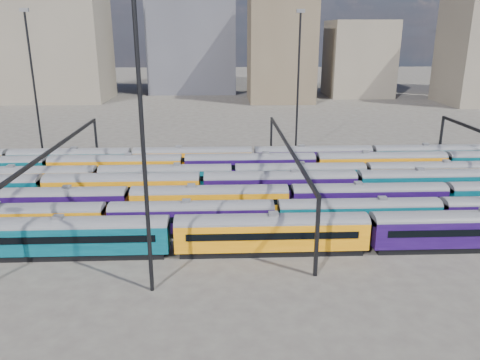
{
  "coord_description": "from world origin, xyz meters",
  "views": [
    {
      "loc": [
        1.27,
        -59.01,
        22.01
      ],
      "look_at": [
        3.78,
        0.6,
        3.0
      ],
      "focal_mm": 35.0,
      "sensor_mm": 36.0,
      "label": 1
    }
  ],
  "objects_px": {
    "rake_0": "(271,229)",
    "rake_1": "(192,214)",
    "rake_2": "(129,199)",
    "mast_2": "(142,137)"
  },
  "relations": [
    {
      "from": "rake_0",
      "to": "rake_1",
      "type": "bearing_deg",
      "value": 149.29
    },
    {
      "from": "rake_1",
      "to": "mast_2",
      "type": "distance_m",
      "value": 16.9
    },
    {
      "from": "rake_0",
      "to": "rake_1",
      "type": "distance_m",
      "value": 9.79
    },
    {
      "from": "rake_2",
      "to": "mast_2",
      "type": "distance_m",
      "value": 21.09
    },
    {
      "from": "rake_2",
      "to": "mast_2",
      "type": "bearing_deg",
      "value": -73.61
    },
    {
      "from": "rake_0",
      "to": "rake_2",
      "type": "distance_m",
      "value": 19.16
    },
    {
      "from": "rake_0",
      "to": "rake_2",
      "type": "bearing_deg",
      "value": 148.54
    },
    {
      "from": "rake_1",
      "to": "mast_2",
      "type": "xyz_separation_m",
      "value": [
        -2.93,
        -12.0,
        11.54
      ]
    },
    {
      "from": "rake_0",
      "to": "mast_2",
      "type": "relative_size",
      "value": 3.95
    },
    {
      "from": "mast_2",
      "to": "rake_2",
      "type": "bearing_deg",
      "value": 106.39
    }
  ]
}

